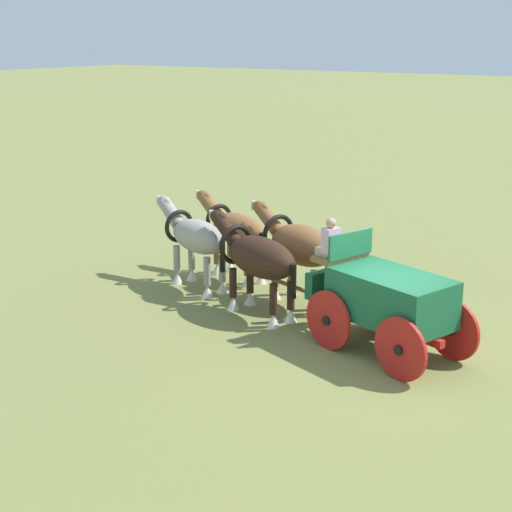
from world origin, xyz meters
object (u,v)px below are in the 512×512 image
Objects in this scene: draft_horse_rear_off at (299,247)px; draft_horse_lead_near at (195,238)px; show_wagon at (385,298)px; draft_horse_rear_near at (258,258)px; draft_horse_lead_off at (235,230)px.

draft_horse_lead_near is at bearing 7.97° from draft_horse_rear_off.
draft_horse_lead_near is (2.90, 0.41, -0.10)m from draft_horse_rear_off.
show_wagon reaches higher than draft_horse_rear_near.
draft_horse_rear_off is (-0.42, -1.23, 0.06)m from draft_horse_rear_near.
draft_horse_rear_near is 1.30m from draft_horse_rear_off.
draft_horse_rear_near is (3.47, -0.48, 0.20)m from show_wagon.
draft_horse_rear_off reaches higher than draft_horse_lead_off.
draft_horse_lead_off is (2.49, -0.83, -0.11)m from draft_horse_rear_off.
draft_horse_lead_near is (2.48, -0.83, -0.04)m from draft_horse_rear_near.
draft_horse_rear_off is 2.93m from draft_horse_lead_near.
draft_horse_lead_near is (5.95, -1.30, 0.16)m from show_wagon.
draft_horse_rear_near is at bearing -7.80° from show_wagon.
draft_horse_lead_near reaches higher than draft_horse_lead_off.
draft_horse_rear_near is 1.06× the size of draft_horse_lead_near.
show_wagon reaches higher than draft_horse_lead_off.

